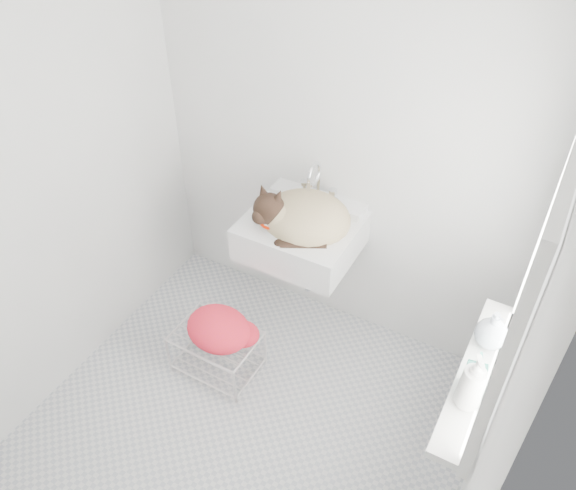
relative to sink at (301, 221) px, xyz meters
The scene contains 15 objects.
floor 1.13m from the sink, 82.55° to the right, with size 2.20×2.00×0.02m, color silver.
back_wall 0.49m from the sink, 69.60° to the left, with size 2.20×0.02×2.50m, color white.
right_wall 1.46m from the sink, 31.73° to the right, with size 0.02×2.00×2.50m, color white.
left_wall 1.31m from the sink, 143.59° to the right, with size 0.02×2.00×2.50m, color white.
window_glass 1.39m from the sink, 24.56° to the right, with size 0.01×0.80×1.00m, color white.
window_frame 1.38m from the sink, 24.84° to the right, with size 0.04×0.90×1.10m, color white.
windowsill 1.23m from the sink, 26.01° to the right, with size 0.16×0.88×0.04m, color white.
sink is the anchor object (origin of this frame).
faucet 0.23m from the sink, 90.00° to the left, with size 0.22×0.15×0.22m, color silver, non-canonical shape.
cat 0.05m from the sink, 59.69° to the right, with size 0.55×0.48×0.31m.
wire_rack 0.90m from the sink, 118.76° to the right, with size 0.46×0.32×0.27m, color silver.
towel 0.78m from the sink, 115.22° to the right, with size 0.39×0.27×0.16m, color red.
bottle_a 1.31m from the sink, 32.89° to the right, with size 0.09×0.09×0.23m, color white.
bottle_b 1.26m from the sink, 29.82° to the right, with size 0.08×0.08×0.18m, color #327C6F.
bottle_c 1.16m from the sink, 18.45° to the right, with size 0.14×0.14×0.18m, color #AAB6C5.
Camera 1 is at (1.04, -1.47, 2.78)m, focal length 36.32 mm.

